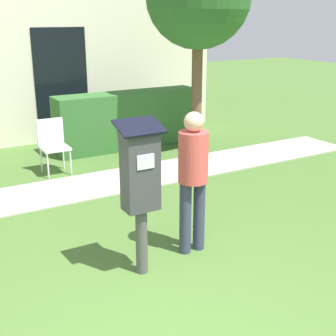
# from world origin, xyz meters

# --- Properties ---
(sidewalk) EXTENTS (12.00, 1.10, 0.02)m
(sidewalk) POSITION_xyz_m (0.00, 3.97, 0.01)
(sidewalk) COLOR #B7B2A8
(sidewalk) RESTS_ON ground
(parking_meter) EXTENTS (0.44, 0.31, 1.59)m
(parking_meter) POSITION_xyz_m (0.35, 1.30, 1.02)
(parking_meter) COLOR #4C4C4C
(parking_meter) RESTS_ON ground
(person_standing) EXTENTS (0.32, 0.32, 1.58)m
(person_standing) POSITION_xyz_m (1.05, 1.43, 0.93)
(person_standing) COLOR #333851
(person_standing) RESTS_ON ground
(outdoor_chair_middle) EXTENTS (0.44, 0.44, 0.90)m
(outdoor_chair_middle) POSITION_xyz_m (0.56, 4.92, 0.53)
(outdoor_chair_middle) COLOR silver
(outdoor_chair_middle) RESTS_ON ground
(hedge_row) EXTENTS (2.93, 0.60, 1.10)m
(hedge_row) POSITION_xyz_m (2.34, 5.74, 0.55)
(hedge_row) COLOR #33662D
(hedge_row) RESTS_ON ground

